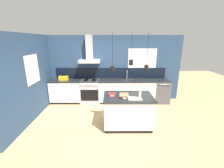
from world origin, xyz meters
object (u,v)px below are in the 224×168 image
Objects in this scene: yellow_toolbox at (64,78)px; oven_range at (91,91)px; book_stack at (124,95)px; red_supply_box at (112,95)px; dishwasher at (161,91)px; bottle_on_island at (140,92)px.

oven_range is at bearing -0.24° from yellow_toolbox.
red_supply_box reaches higher than book_stack.
dishwasher is 4.78× the size of red_supply_box.
red_supply_box is (0.85, -1.75, 0.49)m from oven_range.
dishwasher is at bearing 0.09° from oven_range.
red_supply_box reaches higher than dishwasher.
red_supply_box is at bearing -42.99° from yellow_toolbox.
red_supply_box is 0.56× the size of yellow_toolbox.
oven_range is 2.00m from red_supply_box.
oven_range is at bearing 123.44° from book_stack.
oven_range is 2.54m from bottle_on_island.
book_stack reaches higher than oven_range.
book_stack is at bearing -56.56° from oven_range.
book_stack is at bearing -132.32° from dishwasher.
yellow_toolbox is (-2.21, 1.79, 0.05)m from book_stack.
book_stack reaches higher than dishwasher.
red_supply_box reaches higher than oven_range.
dishwasher is 2.47m from book_stack.
oven_range is 2.50× the size of book_stack.
book_stack is at bearing 167.28° from bottle_on_island.
dishwasher is 2.50× the size of bottle_on_island.
red_supply_box is at bearing 169.58° from bottle_on_island.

